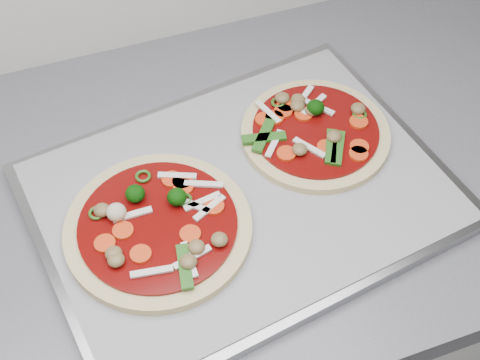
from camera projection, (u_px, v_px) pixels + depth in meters
name	position (u px, v px, depth m)	size (l,w,h in m)	color
base_cabinet	(336.00, 300.00, 1.29)	(3.60, 0.60, 0.86)	silver
countertop	(372.00, 146.00, 0.93)	(3.60, 0.60, 0.04)	slate
baking_tray	(242.00, 195.00, 0.84)	(0.51, 0.37, 0.02)	gray
parchment	(242.00, 191.00, 0.84)	(0.48, 0.35, 0.00)	#A09FA5
pizza_left	(158.00, 227.00, 0.79)	(0.27, 0.27, 0.04)	#DDC489
pizza_right	(314.00, 131.00, 0.89)	(0.22, 0.22, 0.03)	#DDC489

